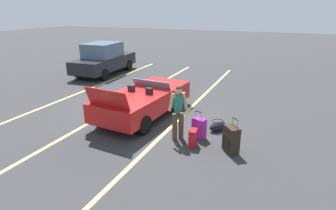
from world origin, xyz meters
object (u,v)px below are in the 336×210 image
object	(u,v)px
suitcase_medium_bright	(199,128)
suitcase_small_carryon	(193,138)
parked_sedan_near	(104,59)
duffel_bag	(218,126)
convertible_car	(147,99)
traveler_person	(178,110)
suitcase_large_black	(231,139)

from	to	relation	value
suitcase_medium_bright	suitcase_small_carryon	world-z (taller)	suitcase_medium_bright
suitcase_medium_bright	parked_sedan_near	xyz separation A→B (m)	(6.05, 7.70, 0.58)
duffel_bag	parked_sedan_near	bearing A→B (deg)	56.71
suitcase_medium_bright	convertible_car	bearing A→B (deg)	84.83
convertible_car	suitcase_small_carryon	size ratio (longest dim) A/B	8.55
convertible_car	parked_sedan_near	xyz separation A→B (m)	(4.92, 5.36, 0.30)
convertible_car	duffel_bag	bearing A→B (deg)	-93.40
convertible_car	suitcase_medium_bright	world-z (taller)	convertible_car
convertible_car	suitcase_medium_bright	bearing A→B (deg)	-110.93
convertible_car	suitcase_medium_bright	size ratio (longest dim) A/B	4.87
suitcase_medium_bright	traveler_person	distance (m)	0.89
duffel_bag	traveler_person	size ratio (longest dim) A/B	0.42
convertible_car	suitcase_medium_bright	xyz separation A→B (m)	(-1.13, -2.34, -0.28)
suitcase_large_black	traveler_person	bearing A→B (deg)	-45.76
parked_sedan_near	convertible_car	bearing A→B (deg)	-135.63
traveler_person	parked_sedan_near	world-z (taller)	parked_sedan_near
duffel_bag	parked_sedan_near	distance (m)	9.72
traveler_person	suitcase_medium_bright	bearing A→B (deg)	-99.49
suitcase_large_black	suitcase_medium_bright	world-z (taller)	suitcase_large_black
traveler_person	parked_sedan_near	bearing A→B (deg)	8.17
convertible_car	traveler_person	xyz separation A→B (m)	(-1.46, -1.79, 0.34)
convertible_car	suitcase_large_black	bearing A→B (deg)	-110.55
suitcase_small_carryon	parked_sedan_near	xyz separation A→B (m)	(6.62, 7.70, 0.64)
convertible_car	suitcase_small_carryon	bearing A→B (deg)	-121.12
suitcase_small_carryon	duffel_bag	size ratio (longest dim) A/B	0.72
suitcase_medium_bright	suitcase_small_carryon	bearing A→B (deg)	-158.88
traveler_person	suitcase_large_black	bearing A→B (deg)	-135.48
convertible_car	suitcase_large_black	size ratio (longest dim) A/B	4.42
suitcase_small_carryon	duffel_bag	world-z (taller)	suitcase_small_carryon
convertible_car	traveler_person	world-z (taller)	traveler_person
suitcase_small_carryon	parked_sedan_near	bearing A→B (deg)	-47.93
suitcase_medium_bright	duffel_bag	distance (m)	0.85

